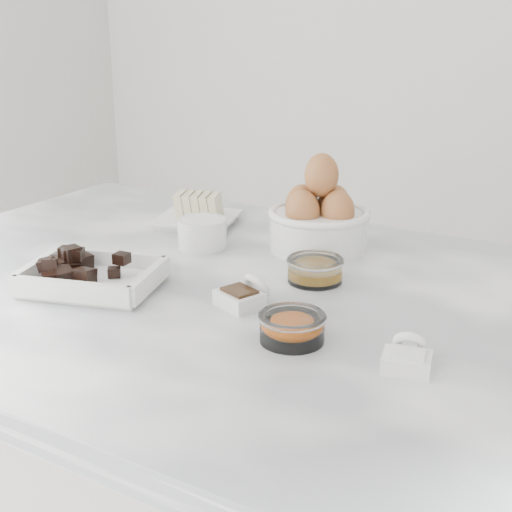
{
  "coord_description": "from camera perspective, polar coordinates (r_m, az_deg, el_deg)",
  "views": [
    {
      "loc": [
        0.51,
        -0.8,
        1.31
      ],
      "look_at": [
        0.02,
        0.03,
        0.98
      ],
      "focal_mm": 50.0,
      "sensor_mm": 36.0,
      "label": 1
    }
  ],
  "objects": [
    {
      "name": "honey_bowl",
      "position": [
        1.03,
        4.75,
        -1.07
      ],
      "size": [
        0.08,
        0.08,
        0.04
      ],
      "color": "white",
      "rests_on": "marble_slab"
    },
    {
      "name": "salt_spoon",
      "position": [
        0.81,
        12.02,
        -7.89
      ],
      "size": [
        0.06,
        0.07,
        0.04
      ],
      "color": "white",
      "rests_on": "marble_slab"
    },
    {
      "name": "chocolate_dish",
      "position": [
        1.03,
        -12.95,
        -1.4
      ],
      "size": [
        0.22,
        0.19,
        0.05
      ],
      "color": "white",
      "rests_on": "marble_slab"
    },
    {
      "name": "egg_bowl",
      "position": [
        1.17,
        5.04,
        2.99
      ],
      "size": [
        0.17,
        0.17,
        0.16
      ],
      "color": "white",
      "rests_on": "marble_slab"
    },
    {
      "name": "butter_plate",
      "position": [
        1.32,
        -4.83,
        3.5
      ],
      "size": [
        0.17,
        0.17,
        0.06
      ],
      "color": "white",
      "rests_on": "marble_slab"
    },
    {
      "name": "zest_bowl",
      "position": [
        0.85,
        2.91,
        -5.63
      ],
      "size": [
        0.08,
        0.08,
        0.04
      ],
      "color": "white",
      "rests_on": "marble_slab"
    },
    {
      "name": "vanilla_spoon",
      "position": [
        0.95,
        -0.98,
        -3.14
      ],
      "size": [
        0.07,
        0.08,
        0.04
      ],
      "color": "white",
      "rests_on": "marble_slab"
    },
    {
      "name": "marble_slab",
      "position": [
        1.03,
        -1.82,
        -3.45
      ],
      "size": [
        1.2,
        0.8,
        0.04
      ],
      "primitive_type": "cube",
      "color": "white",
      "rests_on": "cabinet"
    },
    {
      "name": "sugar_ramekin",
      "position": [
        1.18,
        -4.33,
        1.94
      ],
      "size": [
        0.08,
        0.08,
        0.05
      ],
      "color": "white",
      "rests_on": "marble_slab"
    }
  ]
}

